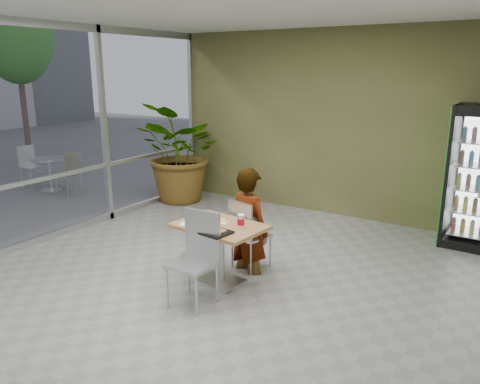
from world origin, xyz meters
name	(u,v)px	position (x,y,z in m)	size (l,w,h in m)	color
ground	(210,285)	(0.00, 0.00, 0.00)	(7.00, 7.00, 0.00)	gray
room_envelope	(208,154)	(0.00, 0.00, 1.60)	(6.00, 7.00, 3.20)	beige
storefront_frame	(42,134)	(-3.00, 0.00, 1.60)	(0.10, 7.00, 3.20)	#B8BBBD
dining_table	(220,242)	(0.08, 0.10, 0.54)	(1.09, 0.82, 0.75)	#A17D45
chair_far	(246,229)	(0.12, 0.61, 0.55)	(0.51, 0.51, 0.93)	#B8BBBD
chair_near	(197,250)	(0.12, -0.39, 0.60)	(0.47, 0.48, 1.03)	#B8BBBD
seated_woman	(249,231)	(0.15, 0.66, 0.52)	(0.61, 0.39, 1.64)	black
pizza_plate	(220,221)	(0.03, 0.18, 0.77)	(0.30, 0.29, 0.03)	white
soda_cup	(241,221)	(0.33, 0.16, 0.82)	(0.09, 0.09, 0.15)	white
napkin_stack	(186,225)	(-0.24, -0.13, 0.76)	(0.14, 0.14, 0.02)	white
cafeteria_tray	(213,232)	(0.17, -0.17, 0.76)	(0.41, 0.30, 0.02)	black
potted_plant	(183,153)	(-2.61, 2.71, 0.96)	(1.73, 1.50, 1.92)	#2A6A2A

